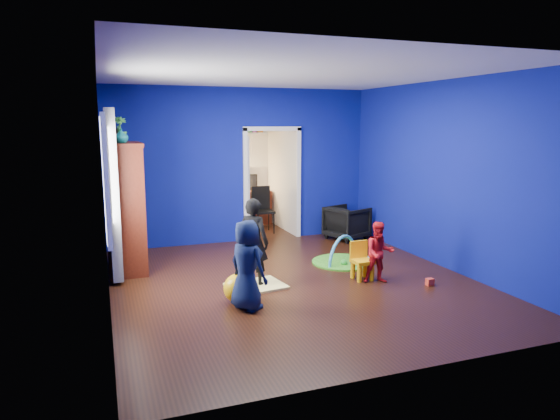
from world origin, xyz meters
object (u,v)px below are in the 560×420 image
object	(u,v)px
vase	(121,136)
armchair	(347,223)
study_desk	(250,207)
kid_chair	(362,263)
toddler_red	(379,252)
play_mat	(343,262)
hopper_ball	(238,288)
child_navy	(247,265)
tv_armoire	(124,207)
crt_tv	(127,204)
child_black	(254,242)
folding_chair	(263,211)

from	to	relation	value
vase	armchair	bearing A→B (deg)	13.21
study_desk	kid_chair	bearing A→B (deg)	-85.15
toddler_red	play_mat	bearing A→B (deg)	106.77
hopper_ball	child_navy	bearing A→B (deg)	-78.69
armchair	vase	size ratio (longest dim) A/B	3.46
study_desk	child_navy	bearing A→B (deg)	-106.90
vase	tv_armoire	xyz separation A→B (m)	(0.00, 0.30, -1.08)
child_navy	kid_chair	size ratio (longest dim) A/B	2.21
hopper_ball	crt_tv	bearing A→B (deg)	120.89
hopper_ball	play_mat	size ratio (longest dim) A/B	0.37
tv_armoire	child_black	bearing A→B (deg)	-40.70
armchair	child_black	xyz separation A→B (m)	(-2.54, -2.09, 0.29)
hopper_ball	folding_chair	xyz separation A→B (m)	(1.57, 3.79, 0.27)
child_black	hopper_ball	xyz separation A→B (m)	(-0.39, -0.60, -0.43)
child_black	play_mat	xyz separation A→B (m)	(1.68, 0.57, -0.60)
hopper_ball	study_desk	distance (m)	5.01
armchair	hopper_ball	xyz separation A→B (m)	(-2.93, -2.69, -0.14)
folding_chair	kid_chair	bearing A→B (deg)	-83.82
child_black	crt_tv	world-z (taller)	crt_tv
child_black	toddler_red	size ratio (longest dim) A/B	1.41
child_black	child_navy	xyz separation A→B (m)	(-0.34, -0.85, -0.06)
toddler_red	hopper_ball	world-z (taller)	toddler_red
crt_tv	play_mat	world-z (taller)	crt_tv
armchair	kid_chair	distance (m)	2.58
crt_tv	toddler_red	bearing A→B (deg)	-30.03
armchair	study_desk	bearing A→B (deg)	12.56
play_mat	folding_chair	bearing A→B (deg)	101.03
child_navy	kid_chair	distance (m)	2.00
armchair	child_navy	world-z (taller)	child_navy
child_navy	play_mat	size ratio (longest dim) A/B	1.10
crt_tv	study_desk	bearing A→B (deg)	44.67
child_black	kid_chair	xyz separation A→B (m)	(1.55, -0.30, -0.37)
tv_armoire	study_desk	xyz separation A→B (m)	(2.81, 2.74, -0.60)
child_navy	crt_tv	xyz separation A→B (m)	(-1.25, 2.26, 0.47)
child_black	hopper_ball	size ratio (longest dim) A/B	3.33
crt_tv	hopper_ball	xyz separation A→B (m)	(1.20, -2.01, -0.83)
armchair	study_desk	size ratio (longest dim) A/B	0.81
study_desk	tv_armoire	bearing A→B (deg)	-135.74
crt_tv	kid_chair	size ratio (longest dim) A/B	1.40
child_navy	folding_chair	xyz separation A→B (m)	(1.52, 4.04, -0.09)
folding_chair	study_desk	bearing A→B (deg)	90.00
tv_armoire	study_desk	world-z (taller)	tv_armoire
hopper_ball	kid_chair	xyz separation A→B (m)	(1.95, 0.30, 0.06)
hopper_ball	kid_chair	bearing A→B (deg)	8.87
child_navy	folding_chair	bearing A→B (deg)	-49.16
child_navy	kid_chair	xyz separation A→B (m)	(1.90, 0.55, -0.30)
study_desk	play_mat	bearing A→B (deg)	-81.89
child_navy	toddler_red	xyz separation A→B (m)	(2.05, 0.35, -0.11)
vase	crt_tv	distance (m)	1.09
toddler_red	kid_chair	size ratio (longest dim) A/B	1.75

